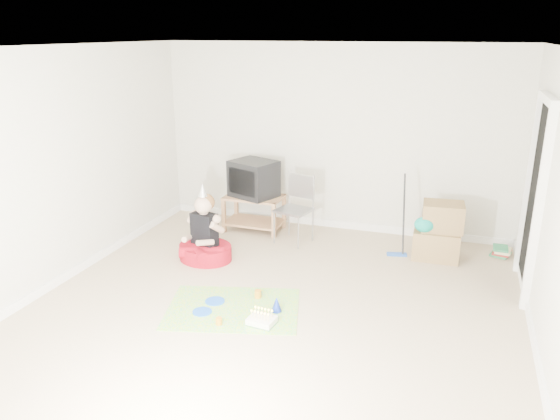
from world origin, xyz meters
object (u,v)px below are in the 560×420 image
(crt_tv, at_px, (254,179))
(folding_chair, at_px, (294,210))
(cardboard_boxes, at_px, (438,232))
(birthday_cake, at_px, (262,321))
(tv_stand, at_px, (254,210))
(seated_woman, at_px, (205,243))

(crt_tv, relative_size, folding_chair, 0.63)
(cardboard_boxes, height_order, birthday_cake, cardboard_boxes)
(tv_stand, relative_size, birthday_cake, 2.93)
(crt_tv, bearing_deg, folding_chair, -1.19)
(tv_stand, xyz_separation_m, birthday_cake, (1.03, -2.48, -0.26))
(crt_tv, relative_size, cardboard_boxes, 0.82)
(seated_woman, bearing_deg, birthday_cake, -46.23)
(folding_chair, relative_size, birthday_cake, 3.37)
(crt_tv, xyz_separation_m, folding_chair, (0.68, -0.28, -0.31))
(crt_tv, bearing_deg, seated_woman, -77.94)
(cardboard_boxes, xyz_separation_m, birthday_cake, (-1.52, -2.26, -0.31))
(tv_stand, distance_m, cardboard_boxes, 2.56)
(crt_tv, distance_m, birthday_cake, 2.78)
(folding_chair, distance_m, cardboard_boxes, 1.88)
(cardboard_boxes, distance_m, seated_woman, 2.92)
(cardboard_boxes, bearing_deg, folding_chair, -177.94)
(folding_chair, height_order, cardboard_boxes, folding_chair)
(crt_tv, height_order, seated_woman, crt_tv)
(crt_tv, height_order, cardboard_boxes, crt_tv)
(tv_stand, bearing_deg, crt_tv, -90.00)
(seated_woman, bearing_deg, folding_chair, 46.10)
(folding_chair, bearing_deg, cardboard_boxes, 2.06)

